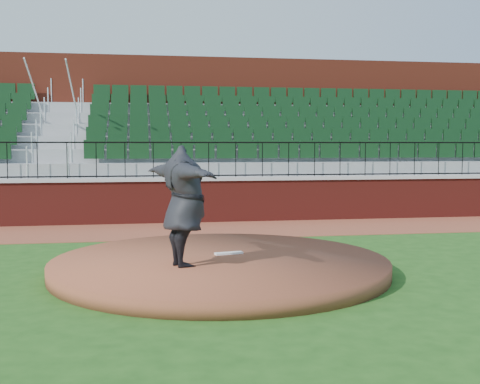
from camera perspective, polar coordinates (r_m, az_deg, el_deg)
The scene contains 10 objects.
ground at distance 10.66m, azimuth 1.34°, elevation -7.62°, with size 90.00×90.00×0.00m, color #1E4A15.
warning_track at distance 15.92m, azimuth -2.31°, elevation -3.55°, with size 34.00×3.20×0.01m, color brown.
field_wall at distance 17.43m, azimuth -2.97°, elevation -0.88°, with size 34.00×0.35×1.20m, color maroon.
wall_cap at distance 17.38m, azimuth -2.98°, elevation 1.25°, with size 34.00×0.45×0.10m, color #B7B7B7.
wall_railing at distance 17.35m, azimuth -2.99°, elevation 3.06°, with size 34.00×0.05×1.00m, color black, non-canonical shape.
seating_stands at distance 20.06m, azimuth -3.88°, elevation 4.69°, with size 34.00×5.10×4.60m, color gray, non-canonical shape.
concourse_wall at distance 22.85m, azimuth -4.57°, elevation 5.79°, with size 34.00×0.50×5.50m, color maroon.
pitchers_mound at distance 10.64m, azimuth -1.90°, elevation -6.96°, with size 5.87×5.87×0.25m, color brown.
pitching_rubber at distance 11.00m, azimuth -1.07°, elevation -5.82°, with size 0.52×0.13×0.03m, color white.
pitcher at distance 9.82m, azimuth -5.35°, elevation -1.35°, with size 2.44×0.66×1.98m, color black.
Camera 1 is at (-1.95, -10.24, 2.24)m, focal length 45.01 mm.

